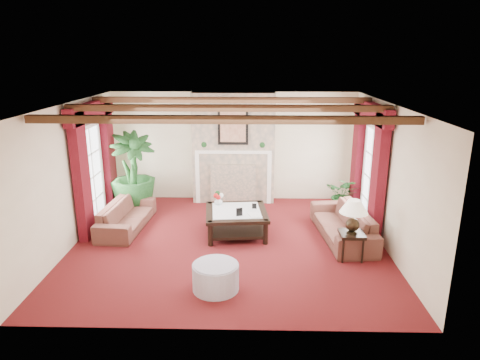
{
  "coord_description": "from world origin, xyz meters",
  "views": [
    {
      "loc": [
        0.41,
        -7.7,
        3.57
      ],
      "look_at": [
        0.21,
        0.4,
        1.18
      ],
      "focal_mm": 32.0,
      "sensor_mm": 36.0,
      "label": 1
    }
  ],
  "objects_px": {
    "sofa_left": "(126,211)",
    "potted_palm": "(134,189)",
    "coffee_table": "(236,222)",
    "ottoman": "(216,277)",
    "side_table": "(351,246)",
    "sofa_right": "(343,219)"
  },
  "relations": [
    {
      "from": "coffee_table",
      "to": "side_table",
      "type": "bearing_deg",
      "value": -32.32
    },
    {
      "from": "potted_palm",
      "to": "sofa_right",
      "type": "bearing_deg",
      "value": -17.95
    },
    {
      "from": "coffee_table",
      "to": "ottoman",
      "type": "distance_m",
      "value": 2.2
    },
    {
      "from": "sofa_left",
      "to": "coffee_table",
      "type": "xyz_separation_m",
      "value": [
        2.34,
        -0.25,
        -0.12
      ]
    },
    {
      "from": "sofa_left",
      "to": "potted_palm",
      "type": "relative_size",
      "value": 0.91
    },
    {
      "from": "coffee_table",
      "to": "side_table",
      "type": "relative_size",
      "value": 2.43
    },
    {
      "from": "coffee_table",
      "to": "ottoman",
      "type": "bearing_deg",
      "value": -102.02
    },
    {
      "from": "potted_palm",
      "to": "coffee_table",
      "type": "xyz_separation_m",
      "value": [
        2.45,
        -1.34,
        -0.27
      ]
    },
    {
      "from": "sofa_right",
      "to": "side_table",
      "type": "bearing_deg",
      "value": -8.16
    },
    {
      "from": "ottoman",
      "to": "potted_palm",
      "type": "bearing_deg",
      "value": 121.98
    },
    {
      "from": "sofa_left",
      "to": "ottoman",
      "type": "distance_m",
      "value": 3.21
    },
    {
      "from": "coffee_table",
      "to": "sofa_left",
      "type": "bearing_deg",
      "value": 168.39
    },
    {
      "from": "potted_palm",
      "to": "coffee_table",
      "type": "height_order",
      "value": "potted_palm"
    },
    {
      "from": "sofa_left",
      "to": "coffee_table",
      "type": "relative_size",
      "value": 1.57
    },
    {
      "from": "sofa_right",
      "to": "ottoman",
      "type": "xyz_separation_m",
      "value": [
        -2.39,
        -2.03,
        -0.2
      ]
    },
    {
      "from": "sofa_right",
      "to": "side_table",
      "type": "distance_m",
      "value": 0.94
    },
    {
      "from": "sofa_left",
      "to": "side_table",
      "type": "height_order",
      "value": "sofa_left"
    },
    {
      "from": "potted_palm",
      "to": "side_table",
      "type": "distance_m",
      "value": 5.16
    },
    {
      "from": "side_table",
      "to": "potted_palm",
      "type": "bearing_deg",
      "value": 152.13
    },
    {
      "from": "coffee_table",
      "to": "potted_palm",
      "type": "bearing_deg",
      "value": 145.91
    },
    {
      "from": "sofa_right",
      "to": "potted_palm",
      "type": "bearing_deg",
      "value": -113.71
    },
    {
      "from": "coffee_table",
      "to": "ottoman",
      "type": "height_order",
      "value": "coffee_table"
    }
  ]
}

